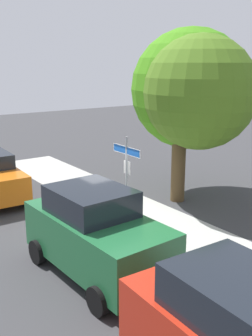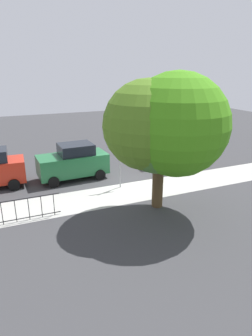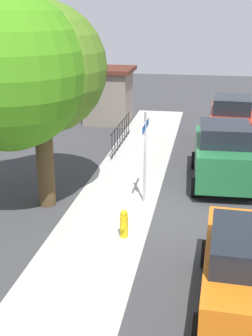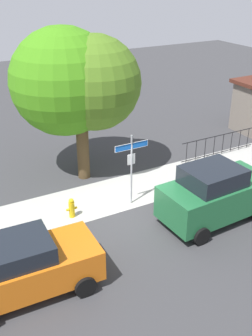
{
  "view_description": "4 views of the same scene",
  "coord_description": "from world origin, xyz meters",
  "px_view_note": "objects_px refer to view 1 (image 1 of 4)",
  "views": [
    {
      "loc": [
        10.38,
        -6.66,
        5.07
      ],
      "look_at": [
        0.7,
        0.29,
        1.94
      ],
      "focal_mm": 42.54,
      "sensor_mm": 36.0,
      "label": 1
    },
    {
      "loc": [
        6.29,
        14.61,
        6.42
      ],
      "look_at": [
        0.52,
        1.12,
        1.37
      ],
      "focal_mm": 30.92,
      "sensor_mm": 36.0,
      "label": 2
    },
    {
      "loc": [
        -12.56,
        -1.4,
        5.8
      ],
      "look_at": [
        0.28,
        0.93,
        1.19
      ],
      "focal_mm": 48.56,
      "sensor_mm": 36.0,
      "label": 3
    },
    {
      "loc": [
        -6.08,
        -11.4,
        8.35
      ],
      "look_at": [
        0.75,
        1.17,
        1.16
      ],
      "focal_mm": 42.68,
      "sensor_mm": 36.0,
      "label": 4
    }
  ],
  "objects_px": {
    "fire_hydrant": "(93,193)",
    "car_green": "(96,233)",
    "street_sign": "(127,166)",
    "shade_tree": "(195,93)"
  },
  "relations": [
    {
      "from": "shade_tree",
      "to": "fire_hydrant",
      "type": "bearing_deg",
      "value": -118.64
    },
    {
      "from": "street_sign",
      "to": "fire_hydrant",
      "type": "height_order",
      "value": "street_sign"
    },
    {
      "from": "fire_hydrant",
      "to": "car_green",
      "type": "bearing_deg",
      "value": -30.13
    },
    {
      "from": "car_green",
      "to": "fire_hydrant",
      "type": "relative_size",
      "value": 5.39
    },
    {
      "from": "street_sign",
      "to": "car_green",
      "type": "distance_m",
      "value": 3.32
    },
    {
      "from": "fire_hydrant",
      "to": "street_sign",
      "type": "bearing_deg",
      "value": -4.68
    },
    {
      "from": "street_sign",
      "to": "car_green",
      "type": "relative_size",
      "value": 0.69
    },
    {
      "from": "fire_hydrant",
      "to": "shade_tree",
      "type": "bearing_deg",
      "value": 61.36
    },
    {
      "from": "shade_tree",
      "to": "fire_hydrant",
      "type": "relative_size",
      "value": 8.2
    },
    {
      "from": "car_green",
      "to": "fire_hydrant",
      "type": "distance_m",
      "value": 5.27
    }
  ]
}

